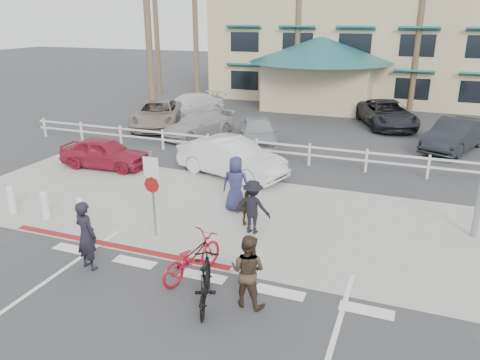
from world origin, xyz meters
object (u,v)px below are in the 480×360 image
at_px(bike_red, 192,257).
at_px(bike_black, 205,282).
at_px(car_red_compact, 105,153).
at_px(car_white_sedan, 231,158).
at_px(sign_post, 153,190).

xyz_separation_m(bike_red, bike_black, (0.84, -1.01, 0.04)).
height_order(bike_black, car_red_compact, car_red_compact).
bearing_deg(car_red_compact, bike_black, -135.83).
bearing_deg(bike_red, car_red_compact, -25.40).
relative_size(bike_black, car_red_compact, 0.51).
xyz_separation_m(bike_black, car_white_sedan, (-2.83, 8.55, 0.19)).
bearing_deg(car_red_compact, sign_post, -135.79).
xyz_separation_m(bike_red, car_white_sedan, (-1.99, 7.54, 0.23)).
distance_m(sign_post, bike_black, 4.01).
height_order(sign_post, car_white_sedan, sign_post).
relative_size(sign_post, bike_black, 1.51).
distance_m(bike_black, car_white_sedan, 9.01).
xyz_separation_m(sign_post, car_red_compact, (-5.41, 4.98, -0.80)).
bearing_deg(car_white_sedan, bike_red, -149.00).
bearing_deg(sign_post, car_white_sedan, 89.53).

